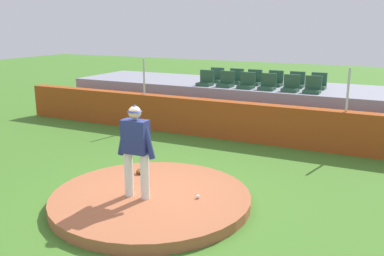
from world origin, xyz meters
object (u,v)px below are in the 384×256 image
(pitcher, at_px, (136,144))
(stadium_chair_5, at_px, (313,88))
(stadium_chair_8, at_px, (254,80))
(stadium_chair_10, at_px, (296,82))
(stadium_chair_3, at_px, (268,85))
(stadium_chair_11, at_px, (318,84))
(stadium_chair_0, at_px, (206,81))
(stadium_chair_6, at_px, (216,78))
(stadium_chair_4, at_px, (291,86))
(stadium_chair_9, at_px, (275,81))
(stadium_chair_2, at_px, (247,83))
(fielding_glove, at_px, (141,171))
(stadium_chair_7, at_px, (236,79))
(baseball, at_px, (198,197))
(stadium_chair_1, at_px, (226,82))

(pitcher, bearing_deg, stadium_chair_5, 71.62)
(stadium_chair_8, xyz_separation_m, stadium_chair_10, (1.42, 0.03, 0.00))
(stadium_chair_3, relative_size, stadium_chair_11, 1.00)
(stadium_chair_8, height_order, stadium_chair_10, same)
(stadium_chair_0, relative_size, stadium_chair_6, 1.00)
(stadium_chair_6, bearing_deg, stadium_chair_8, 179.35)
(stadium_chair_5, relative_size, stadium_chair_10, 1.00)
(stadium_chair_4, distance_m, stadium_chair_5, 0.65)
(stadium_chair_9, relative_size, stadium_chair_11, 1.00)
(stadium_chair_2, height_order, stadium_chair_11, same)
(stadium_chair_6, bearing_deg, fielding_glove, 98.66)
(stadium_chair_0, bearing_deg, stadium_chair_7, -129.52)
(fielding_glove, distance_m, stadium_chair_9, 6.58)
(baseball, relative_size, stadium_chair_7, 0.15)
(stadium_chair_6, xyz_separation_m, stadium_chair_10, (2.80, 0.01, 0.00))
(stadium_chair_5, bearing_deg, stadium_chair_6, -14.29)
(stadium_chair_1, height_order, stadium_chair_2, same)
(baseball, distance_m, stadium_chair_6, 7.61)
(stadium_chair_3, xyz_separation_m, stadium_chair_6, (-2.11, 0.87, 0.00))
(stadium_chair_9, bearing_deg, stadium_chair_2, 53.14)
(stadium_chair_0, xyz_separation_m, stadium_chair_9, (2.10, 0.91, 0.00))
(stadium_chair_2, relative_size, stadium_chair_8, 1.00)
(stadium_chair_1, distance_m, stadium_chair_7, 0.85)
(stadium_chair_3, bearing_deg, stadium_chair_4, 179.63)
(fielding_glove, height_order, stadium_chair_4, stadium_chair_4)
(pitcher, distance_m, stadium_chair_11, 7.73)
(stadium_chair_0, relative_size, stadium_chair_5, 1.00)
(stadium_chair_4, distance_m, stadium_chair_10, 0.89)
(fielding_glove, distance_m, stadium_chair_4, 5.91)
(stadium_chair_3, height_order, stadium_chair_5, same)
(pitcher, relative_size, stadium_chair_3, 3.52)
(stadium_chair_5, distance_m, stadium_chair_7, 2.89)
(fielding_glove, relative_size, stadium_chair_8, 0.60)
(baseball, xyz_separation_m, stadium_chair_5, (0.84, 6.14, 1.27))
(stadium_chair_2, height_order, stadium_chair_7, same)
(stadium_chair_6, height_order, stadium_chair_7, same)
(stadium_chair_2, bearing_deg, stadium_chair_1, -1.27)
(stadium_chair_4, distance_m, stadium_chair_6, 2.96)
(stadium_chair_2, height_order, stadium_chair_10, same)
(stadium_chair_1, distance_m, stadium_chair_3, 1.39)
(stadium_chair_2, xyz_separation_m, stadium_chair_4, (1.41, 0.00, 0.00))
(stadium_chair_2, bearing_deg, stadium_chair_5, 179.70)
(stadium_chair_11, bearing_deg, fielding_glove, 68.48)
(fielding_glove, distance_m, stadium_chair_3, 5.73)
(stadium_chair_9, bearing_deg, stadium_chair_10, 179.59)
(stadium_chair_4, distance_m, stadium_chair_8, 1.69)
(stadium_chair_8, bearing_deg, stadium_chair_10, -178.79)
(stadium_chair_4, bearing_deg, stadium_chair_8, -30.65)
(stadium_chair_1, distance_m, stadium_chair_8, 1.08)
(stadium_chair_1, xyz_separation_m, stadium_chair_4, (2.12, -0.01, 0.00))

